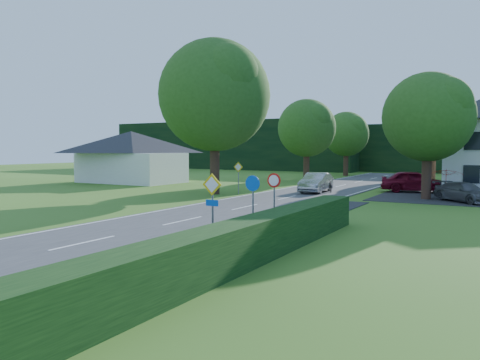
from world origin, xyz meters
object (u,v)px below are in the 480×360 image
Objects in this scene: motorcycle at (331,185)px; parked_car_red at (414,181)px; parked_car_grey at (464,192)px; moving_car at (316,183)px; parasol at (446,183)px; streetlight at (425,134)px.

motorcycle is 6.47m from parked_car_red.
motorcycle is 0.47× the size of parked_car_grey.
parked_car_grey reaches higher than motorcycle.
moving_car is at bearing -151.79° from motorcycle.
parasol reaches higher than moving_car.
streetlight is at bearing 162.59° from parasol.
streetlight is 3.94× the size of motorcycle.
moving_car is 9.31m from parasol.
motorcycle is at bearing 118.01° from parked_car_grey.
moving_car is 1.34m from motorcycle.
parasol reaches higher than parked_car_red.
streetlight reaches higher than parasol.
motorcycle is at bearing 104.02° from parked_car_red.
parked_car_red is (5.79, 2.87, 0.32)m from motorcycle.
moving_car is 1.06× the size of parked_car_grey.
moving_car is at bearing -175.68° from parasol.
parasol is (2.65, -3.18, 0.16)m from parked_car_red.
motorcycle is (0.84, 1.02, -0.22)m from moving_car.
parked_car_grey is at bearing -12.52° from moving_car.
motorcycle is at bearing 177.86° from parasol.
parasol is (1.52, -0.48, -3.41)m from streetlight.
motorcycle is 0.90× the size of parasol.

